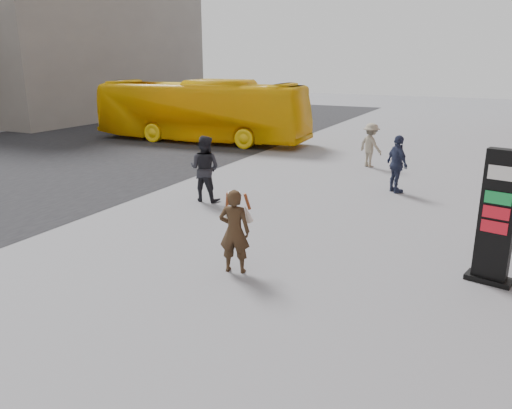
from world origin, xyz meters
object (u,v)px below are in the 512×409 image
at_px(woman, 235,230).
at_px(pedestrian_a, 205,169).
at_px(info_pylon, 497,218).
at_px(pedestrian_b, 371,145).
at_px(pedestrian_c, 397,164).
at_px(bus, 201,111).

height_order(woman, pedestrian_a, pedestrian_a).
bearing_deg(info_pylon, pedestrian_a, 174.95).
relative_size(info_pylon, woman, 1.51).
distance_m(pedestrian_b, pedestrian_c, 3.84).
bearing_deg(pedestrian_a, bus, -61.32).
xyz_separation_m(info_pylon, bus, (-13.76, 11.55, 0.27)).
bearing_deg(woman, bus, -69.64).
distance_m(info_pylon, woman, 4.84).
bearing_deg(pedestrian_c, woman, 126.41).
xyz_separation_m(woman, pedestrian_a, (-3.24, 4.07, 0.11)).
relative_size(bus, pedestrian_c, 6.09).
bearing_deg(pedestrian_b, pedestrian_c, 149.34).
bearing_deg(bus, woman, -148.83).
bearing_deg(woman, pedestrian_c, -116.34).
distance_m(woman, pedestrian_a, 5.21).
distance_m(bus, pedestrian_a, 11.00).
bearing_deg(woman, info_pylon, -173.65).
bearing_deg(info_pylon, pedestrian_c, 128.60).
height_order(bus, pedestrian_b, bus).
bearing_deg(info_pylon, bus, 151.84).
relative_size(pedestrian_b, pedestrian_c, 0.94).
relative_size(pedestrian_a, pedestrian_b, 1.14).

